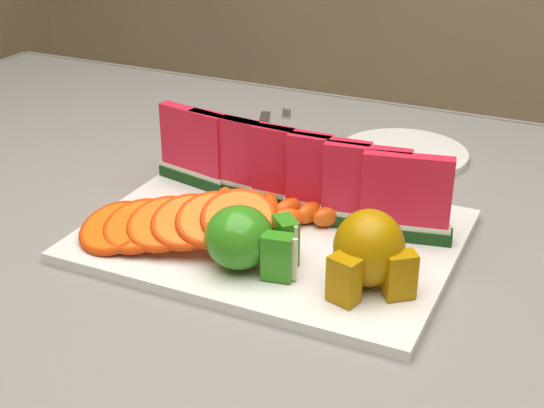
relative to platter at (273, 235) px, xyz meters
name	(u,v)px	position (x,y,z in m)	size (l,w,h in m)	color
table	(238,305)	(-0.05, 0.01, -0.11)	(1.40, 0.90, 0.75)	#533723
tablecloth	(237,260)	(-0.05, 0.01, -0.05)	(1.53, 1.03, 0.20)	slate
platter	(273,235)	(0.00, 0.00, 0.00)	(0.40, 0.30, 0.01)	silver
apple_cluster	(246,239)	(0.01, -0.08, 0.04)	(0.11, 0.09, 0.07)	#2A9315
pear_cluster	(369,251)	(0.13, -0.06, 0.04)	(0.09, 0.09, 0.08)	#B7701E
side_plate	(403,154)	(0.06, 0.30, 0.00)	(0.20, 0.20, 0.01)	silver
fork	(265,129)	(-0.16, 0.31, 0.00)	(0.08, 0.19, 0.00)	silver
watermelon_row	(291,172)	(0.00, 0.06, 0.05)	(0.39, 0.07, 0.10)	#113E0E
orange_fan_front	(176,222)	(-0.08, -0.07, 0.03)	(0.23, 0.14, 0.06)	#F92103
orange_fan_back	(294,168)	(-0.03, 0.13, 0.02)	(0.23, 0.09, 0.04)	#F92103
tangerine_segments	(278,209)	(-0.01, 0.03, 0.02)	(0.16, 0.07, 0.02)	#FF6602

